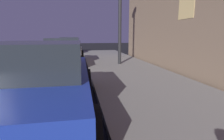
# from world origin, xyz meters

# --- Properties ---
(car_blue) EXTENTS (2.10, 4.17, 1.43)m
(car_blue) POSITION_xyz_m (2.85, 4.07, 0.71)
(car_blue) COLOR navy
(car_blue) RESTS_ON ground
(car_white) EXTENTS (2.10, 4.47, 1.43)m
(car_white) POSITION_xyz_m (2.85, 10.17, 0.70)
(car_white) COLOR silver
(car_white) RESTS_ON ground
(car_silver) EXTENTS (2.01, 4.20, 1.43)m
(car_silver) POSITION_xyz_m (2.85, 17.06, 0.72)
(car_silver) COLOR #B7B7BF
(car_silver) RESTS_ON ground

